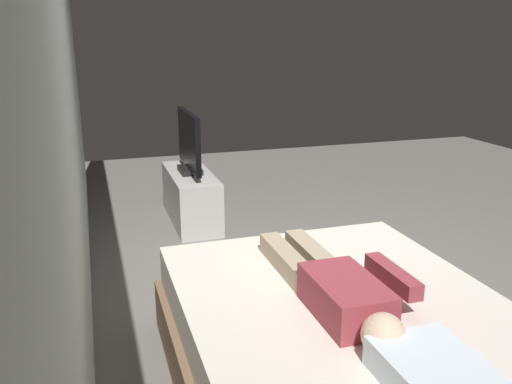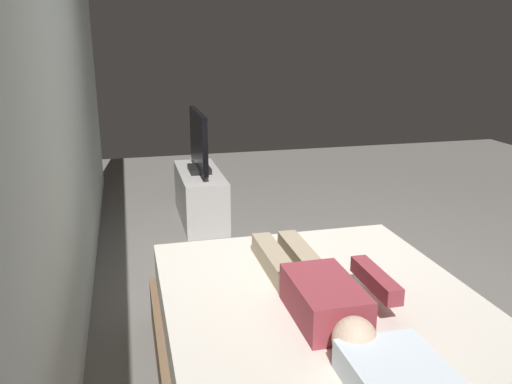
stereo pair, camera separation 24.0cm
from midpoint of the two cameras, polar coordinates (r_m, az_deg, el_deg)
The scene contains 8 objects.
ground_plane at distance 3.79m, azimuth 7.38°, elevation -11.52°, with size 10.00×10.00×0.00m, color slate.
back_wall at distance 3.45m, azimuth -22.07°, elevation 9.08°, with size 6.40×0.10×2.80m, color silver.
bed at distance 2.75m, azimuth 7.00°, elevation -16.92°, with size 2.03×1.62×0.54m.
pillow at distance 2.07m, azimuth 15.80°, elevation -18.81°, with size 0.48×0.34×0.12m, color white.
person at distance 2.58m, azimuth 5.94°, elevation -10.16°, with size 1.26×0.46×0.18m.
remote at distance 2.90m, azimuth 12.14°, elevation -8.90°, with size 0.15×0.04×0.02m, color black.
tv_stand at distance 5.25m, azimuth -8.35°, elevation -0.55°, with size 1.10×0.40×0.50m, color #B7B2AD.
tv at distance 5.12m, azimuth -8.60°, elevation 5.18°, with size 0.88×0.20×0.59m.
Camera 1 is at (-2.98, 1.58, 1.77)m, focal length 36.97 mm.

